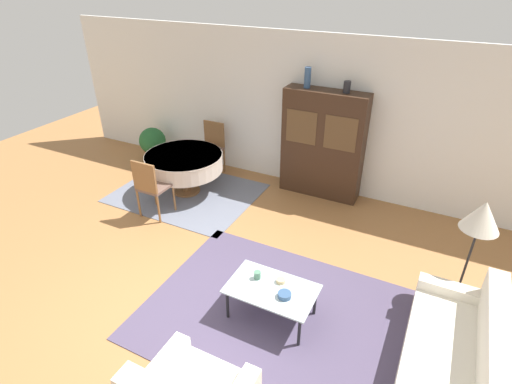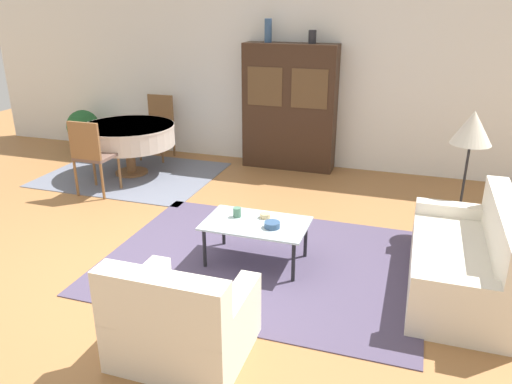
{
  "view_description": "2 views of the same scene",
  "coord_description": "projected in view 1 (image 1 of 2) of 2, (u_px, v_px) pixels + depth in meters",
  "views": [
    {
      "loc": [
        2.3,
        -2.76,
        3.62
      ],
      "look_at": [
        0.2,
        1.4,
        0.95
      ],
      "focal_mm": 28.0,
      "sensor_mm": 36.0,
      "label": 1
    },
    {
      "loc": [
        2.31,
        -3.85,
        2.45
      ],
      "look_at": [
        0.94,
        0.33,
        0.75
      ],
      "focal_mm": 35.0,
      "sensor_mm": 36.0,
      "label": 2
    }
  ],
  "objects": [
    {
      "name": "display_cabinet",
      "position": [
        323.0,
        145.0,
        6.81
      ],
      "size": [
        1.39,
        0.39,
        1.87
      ],
      "color": "#382316",
      "rests_on": "ground_plane"
    },
    {
      "name": "vase_tall",
      "position": [
        308.0,
        78.0,
        6.4
      ],
      "size": [
        0.11,
        0.11,
        0.33
      ],
      "color": "#33517A",
      "rests_on": "display_cabinet"
    },
    {
      "name": "potted_plant",
      "position": [
        153.0,
        142.0,
        8.26
      ],
      "size": [
        0.54,
        0.54,
        0.71
      ],
      "color": "#4C4C51",
      "rests_on": "ground_plane"
    },
    {
      "name": "coffee_table",
      "position": [
        272.0,
        291.0,
        4.53
      ],
      "size": [
        1.01,
        0.62,
        0.42
      ],
      "color": "black",
      "rests_on": "area_rug"
    },
    {
      "name": "couch",
      "position": [
        456.0,
        357.0,
        3.88
      ],
      "size": [
        0.83,
        1.7,
        0.84
      ],
      "rotation": [
        0.0,
        0.0,
        1.57
      ],
      "color": "silver",
      "rests_on": "ground_plane"
    },
    {
      "name": "vase_short",
      "position": [
        347.0,
        87.0,
        6.18
      ],
      "size": [
        0.11,
        0.11,
        0.18
      ],
      "color": "#232328",
      "rests_on": "display_cabinet"
    },
    {
      "name": "dining_rug",
      "position": [
        187.0,
        193.0,
        7.24
      ],
      "size": [
        2.45,
        1.9,
        0.01
      ],
      "color": "slate",
      "rests_on": "ground_plane"
    },
    {
      "name": "wall_back",
      "position": [
        303.0,
        113.0,
        6.97
      ],
      "size": [
        10.0,
        0.06,
        2.7
      ],
      "color": "white",
      "rests_on": "ground_plane"
    },
    {
      "name": "cup",
      "position": [
        257.0,
        275.0,
        4.63
      ],
      "size": [
        0.08,
        0.08,
        0.1
      ],
      "color": "#4C7A60",
      "rests_on": "coffee_table"
    },
    {
      "name": "bowl",
      "position": [
        284.0,
        295.0,
        4.37
      ],
      "size": [
        0.15,
        0.15,
        0.06
      ],
      "color": "#33517A",
      "rests_on": "coffee_table"
    },
    {
      "name": "area_rug",
      "position": [
        277.0,
        316.0,
        4.71
      ],
      "size": [
        3.09,
        2.33,
        0.01
      ],
      "color": "#4C425B",
      "rests_on": "ground_plane"
    },
    {
      "name": "dining_chair_near",
      "position": [
        151.0,
        185.0,
        6.3
      ],
      "size": [
        0.44,
        0.44,
        1.0
      ],
      "color": "brown",
      "rests_on": "dining_rug"
    },
    {
      "name": "ground_plane",
      "position": [
        189.0,
        307.0,
        4.83
      ],
      "size": [
        14.0,
        14.0,
        0.0
      ],
      "primitive_type": "plane",
      "color": "#9E6B3D"
    },
    {
      "name": "floor_lamp",
      "position": [
        482.0,
        219.0,
        4.4
      ],
      "size": [
        0.42,
        0.42,
        1.39
      ],
      "color": "black",
      "rests_on": "ground_plane"
    },
    {
      "name": "dining_table",
      "position": [
        184.0,
        162.0,
        6.99
      ],
      "size": [
        1.35,
        1.35,
        0.74
      ],
      "color": "brown",
      "rests_on": "dining_rug"
    },
    {
      "name": "bowl_small",
      "position": [
        281.0,
        281.0,
        4.58
      ],
      "size": [
        0.11,
        0.11,
        0.05
      ],
      "color": "tan",
      "rests_on": "coffee_table"
    },
    {
      "name": "dining_chair_far",
      "position": [
        212.0,
        145.0,
        7.69
      ],
      "size": [
        0.44,
        0.44,
        1.0
      ],
      "rotation": [
        0.0,
        0.0,
        3.14
      ],
      "color": "brown",
      "rests_on": "dining_rug"
    }
  ]
}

